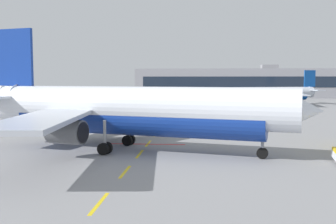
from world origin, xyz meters
The scene contains 6 objects.
ground centered at (40.00, 40.00, 0.00)m, with size 400.00×400.00×0.00m, color gray.
apron_paint_markings centered at (18.00, 38.49, 0.00)m, with size 8.00×97.65×0.01m.
airliner_foreground centered at (16.86, 18.27, 3.95)m, with size 34.45×33.59×12.20m.
airliner_far_center centered at (43.77, 89.21, 3.01)m, with size 25.94×25.12×9.29m.
airliner_far_right centered at (-39.75, 105.51, 3.49)m, with size 29.01×30.08×10.79m.
terminal_satellite centered at (37.84, 132.70, 5.32)m, with size 76.81×19.67×12.21m.
Camera 1 is at (23.63, -18.80, 6.94)m, focal length 41.82 mm.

